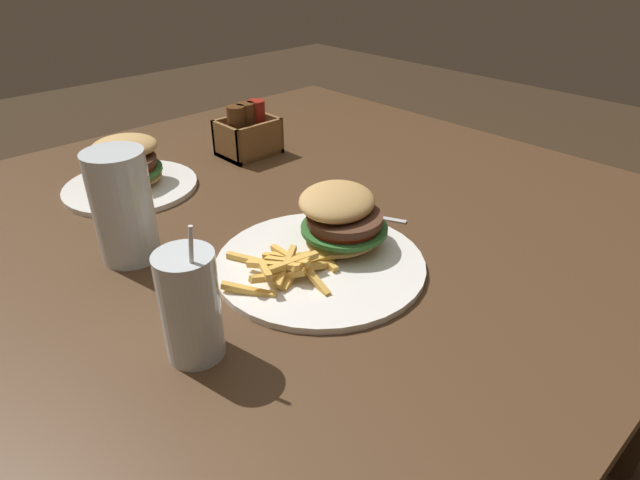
{
  "coord_description": "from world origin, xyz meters",
  "views": [
    {
      "loc": [
        -0.39,
        -0.66,
        1.14
      ],
      "look_at": [
        0.08,
        -0.18,
        0.75
      ],
      "focal_mm": 30.0,
      "sensor_mm": 36.0,
      "label": 1
    }
  ],
  "objects_px": {
    "meal_plate_far": "(129,171)",
    "condiment_caddy": "(248,134)",
    "juice_glass": "(191,309)",
    "spoon": "(336,208)",
    "meal_plate_near": "(330,240)",
    "beer_glass": "(123,210)"
  },
  "relations": [
    {
      "from": "meal_plate_near",
      "to": "beer_glass",
      "type": "height_order",
      "value": "beer_glass"
    },
    {
      "from": "spoon",
      "to": "juice_glass",
      "type": "bearing_deg",
      "value": 85.59
    },
    {
      "from": "spoon",
      "to": "meal_plate_far",
      "type": "bearing_deg",
      "value": 6.92
    },
    {
      "from": "meal_plate_near",
      "to": "condiment_caddy",
      "type": "height_order",
      "value": "condiment_caddy"
    },
    {
      "from": "juice_glass",
      "to": "spoon",
      "type": "relative_size",
      "value": 1.15
    },
    {
      "from": "spoon",
      "to": "beer_glass",
      "type": "bearing_deg",
      "value": 46.45
    },
    {
      "from": "meal_plate_near",
      "to": "spoon",
      "type": "bearing_deg",
      "value": 41.66
    },
    {
      "from": "meal_plate_near",
      "to": "beer_glass",
      "type": "distance_m",
      "value": 0.31
    },
    {
      "from": "beer_glass",
      "to": "meal_plate_far",
      "type": "height_order",
      "value": "beer_glass"
    },
    {
      "from": "meal_plate_near",
      "to": "spoon",
      "type": "distance_m",
      "value": 0.16
    },
    {
      "from": "beer_glass",
      "to": "condiment_caddy",
      "type": "relative_size",
      "value": 1.38
    },
    {
      "from": "beer_glass",
      "to": "spoon",
      "type": "distance_m",
      "value": 0.36
    },
    {
      "from": "spoon",
      "to": "meal_plate_near",
      "type": "bearing_deg",
      "value": 106.15
    },
    {
      "from": "juice_glass",
      "to": "meal_plate_far",
      "type": "relative_size",
      "value": 0.71
    },
    {
      "from": "juice_glass",
      "to": "meal_plate_far",
      "type": "xyz_separation_m",
      "value": [
        0.16,
        0.49,
        -0.03
      ]
    },
    {
      "from": "juice_glass",
      "to": "spoon",
      "type": "height_order",
      "value": "juice_glass"
    },
    {
      "from": "spoon",
      "to": "meal_plate_far",
      "type": "height_order",
      "value": "meal_plate_far"
    },
    {
      "from": "beer_glass",
      "to": "spoon",
      "type": "xyz_separation_m",
      "value": [
        0.34,
        -0.11,
        -0.07
      ]
    },
    {
      "from": "meal_plate_far",
      "to": "condiment_caddy",
      "type": "relative_size",
      "value": 2.04
    },
    {
      "from": "spoon",
      "to": "meal_plate_far",
      "type": "xyz_separation_m",
      "value": [
        -0.22,
        0.35,
        0.03
      ]
    },
    {
      "from": "beer_glass",
      "to": "condiment_caddy",
      "type": "distance_m",
      "value": 0.45
    },
    {
      "from": "meal_plate_far",
      "to": "condiment_caddy",
      "type": "xyz_separation_m",
      "value": [
        0.28,
        -0.01,
        0.01
      ]
    }
  ]
}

